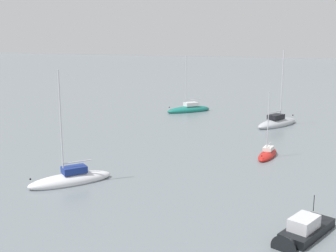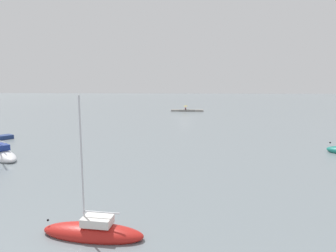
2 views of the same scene
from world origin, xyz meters
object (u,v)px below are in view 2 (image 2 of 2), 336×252
sailboat_red_mid (93,232)px  sailboat_white_outer (0,154)px  umbrella_open_yellow (186,106)px  person_seated_maroon_left (186,109)px

sailboat_red_mid → sailboat_white_outer: sailboat_white_outer is taller
umbrella_open_yellow → person_seated_maroon_left: bearing=93.0°
umbrella_open_yellow → sailboat_red_mid: (1.59, 72.33, -1.42)m
umbrella_open_yellow → sailboat_white_outer: (17.33, 58.19, -1.31)m
sailboat_red_mid → person_seated_maroon_left: bearing=1.6°
person_seated_maroon_left → sailboat_white_outer: (17.34, 58.00, -0.45)m
person_seated_maroon_left → sailboat_white_outer: size_ratio=0.07×
person_seated_maroon_left → sailboat_red_mid: (1.60, 72.13, -0.56)m
sailboat_red_mid → sailboat_white_outer: 21.15m
umbrella_open_yellow → sailboat_white_outer: 60.73m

